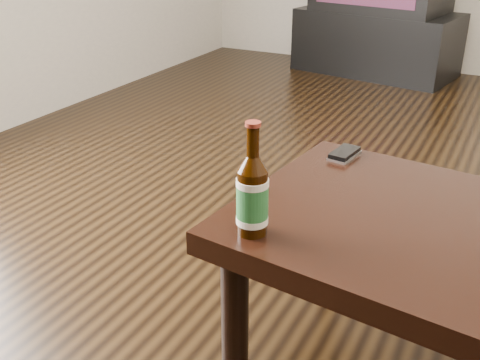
% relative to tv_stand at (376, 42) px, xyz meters
% --- Properties ---
extents(floor, '(5.00, 6.00, 0.01)m').
position_rel_tv_stand_xyz_m(floor, '(1.03, -2.73, -0.23)').
color(floor, black).
rests_on(floor, ground).
extents(tv_stand, '(1.22, 0.76, 0.45)m').
position_rel_tv_stand_xyz_m(tv_stand, '(0.00, 0.00, 0.00)').
color(tv_stand, black).
rests_on(tv_stand, floor).
extents(beer_bottle, '(0.09, 0.09, 0.26)m').
position_rel_tv_stand_xyz_m(beer_bottle, '(0.57, -3.25, 0.30)').
color(beer_bottle, black).
rests_on(beer_bottle, coffee_table).
extents(phone, '(0.07, 0.12, 0.02)m').
position_rel_tv_stand_xyz_m(phone, '(0.62, -2.74, 0.22)').
color(phone, silver).
rests_on(phone, coffee_table).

